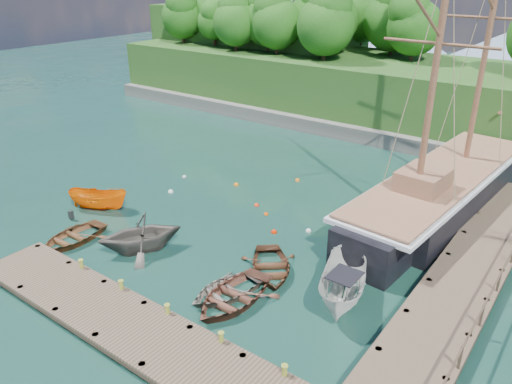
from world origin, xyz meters
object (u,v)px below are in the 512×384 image
Objects in this scene: cabin_boat_white at (342,301)px; schooner at (440,195)px; rowboat_4 at (271,272)px; rowboat_3 at (226,295)px; rowboat_2 at (233,302)px; rowboat_1 at (142,250)px; rowboat_0 at (73,242)px; motorboat_orange at (100,209)px.

cabin_boat_white is 12.23m from schooner.
rowboat_3 is at bearing -142.36° from rowboat_4.
rowboat_3 is at bearing -168.01° from cabin_boat_white.
rowboat_2 is 3.13m from rowboat_4.
rowboat_1 is at bearing -123.41° from schooner.
rowboat_1 is 11.24m from cabin_boat_white.
rowboat_0 is 0.77× the size of cabin_boat_white.
rowboat_3 is (10.17, 1.27, 0.00)m from rowboat_0.
rowboat_2 is at bearing -101.71° from schooner.
rowboat_0 is at bearing -173.71° from motorboat_orange.
rowboat_4 is 4.08m from cabin_boat_white.
rowboat_3 is 5.45m from cabin_boat_white.
schooner is (0.45, 12.17, 1.08)m from cabin_boat_white.
rowboat_4 is (-0.04, 3.13, 0.00)m from rowboat_2.
rowboat_1 is 1.14× the size of rowboat_3.
rowboat_0 is 4.20m from rowboat_1.
motorboat_orange is (-2.27, 3.58, 0.00)m from rowboat_0.
rowboat_2 is 0.87× the size of cabin_boat_white.
rowboat_4 is 1.04× the size of motorboat_orange.
rowboat_0 is at bearing -124.50° from rowboat_1.
schooner is (11.43, 14.59, 1.08)m from rowboat_1.
rowboat_0 is at bearing 160.06° from rowboat_4.
schooner reaches higher than rowboat_2.
schooner is (15.28, 16.27, 1.08)m from rowboat_0.
motorboat_orange is 21.69m from schooner.
rowboat_1 is 1.12× the size of motorboat_orange.
cabin_boat_white reaches higher than rowboat_2.
motorboat_orange is 17.11m from cabin_boat_white.
rowboat_2 is at bearing 3.72° from rowboat_0.
rowboat_2 is 1.19× the size of rowboat_3.
cabin_boat_white reaches higher than rowboat_0.
rowboat_1 is 7.32m from rowboat_4.
rowboat_1 reaches higher than cabin_boat_white.
rowboat_0 is at bearing -175.20° from rowboat_2.
motorboat_orange is (-6.12, 1.90, 0.00)m from rowboat_1.
cabin_boat_white is (14.83, 4.10, 0.00)m from rowboat_0.
rowboat_3 is 0.94× the size of rowboat_4.
rowboat_3 is at bearing 156.24° from rowboat_2.
cabin_boat_white reaches higher than rowboat_4.
rowboat_0 is 22.35m from schooner.
motorboat_orange reaches higher than rowboat_0.
cabin_boat_white is at bearing -87.44° from schooner.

